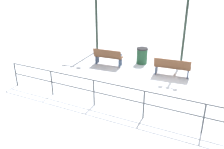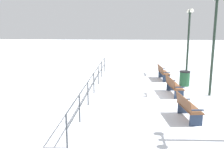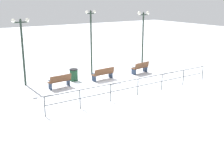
% 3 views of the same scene
% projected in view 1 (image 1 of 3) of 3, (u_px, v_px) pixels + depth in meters
% --- Properties ---
extents(ground_plane, '(80.00, 80.00, 0.00)m').
position_uv_depth(ground_plane, '(171.00, 76.00, 11.56)').
color(ground_plane, white).
rests_on(ground_plane, ground).
extents(bench_second, '(0.69, 1.68, 0.86)m').
position_uv_depth(bench_second, '(172.00, 67.00, 11.43)').
color(bench_second, brown).
rests_on(bench_second, ground).
extents(bench_third, '(0.62, 1.51, 0.87)m').
position_uv_depth(bench_third, '(108.00, 57.00, 12.68)').
color(bench_third, brown).
rests_on(bench_third, ground).
extents(lamppost_middle, '(0.22, 0.85, 4.69)m').
position_uv_depth(lamppost_middle, '(188.00, 5.00, 11.82)').
color(lamppost_middle, '#1E2D23').
rests_on(lamppost_middle, ground).
extents(lamppost_far, '(0.25, 1.11, 4.30)m').
position_uv_depth(lamppost_far, '(96.00, 2.00, 13.88)').
color(lamppost_far, '#1E2D23').
rests_on(lamppost_far, ground).
extents(waterfront_railing, '(0.05, 11.34, 1.02)m').
position_uv_depth(waterfront_railing, '(144.00, 100.00, 8.14)').
color(waterfront_railing, '#383D42').
rests_on(waterfront_railing, ground).
extents(trash_bin, '(0.58, 0.58, 0.83)m').
position_uv_depth(trash_bin, '(142.00, 56.00, 12.93)').
color(trash_bin, '#1E4C2D').
rests_on(trash_bin, ground).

